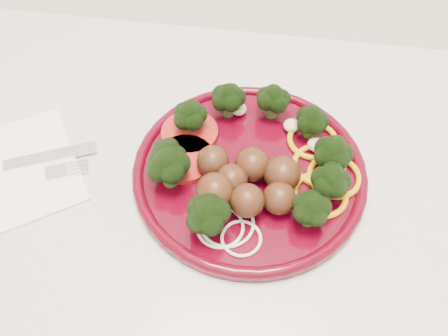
# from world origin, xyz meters

# --- Properties ---
(counter) EXTENTS (2.40, 0.60, 0.90)m
(counter) POSITION_xyz_m (0.00, 1.70, 0.45)
(counter) COLOR silver
(counter) RESTS_ON ground
(plate) EXTENTS (0.29, 0.29, 0.06)m
(plate) POSITION_xyz_m (0.02, 1.71, 0.92)
(plate) COLOR #3E010E
(plate) RESTS_ON counter
(napkin) EXTENTS (0.23, 0.23, 0.00)m
(napkin) POSITION_xyz_m (-0.28, 1.66, 0.90)
(napkin) COLOR white
(napkin) RESTS_ON counter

